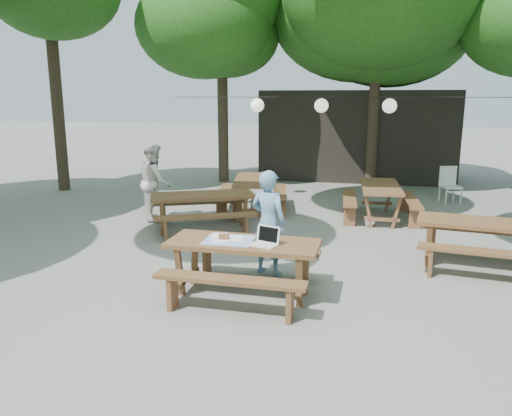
{
  "coord_description": "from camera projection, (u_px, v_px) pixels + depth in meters",
  "views": [
    {
      "loc": [
        1.23,
        -6.34,
        2.63
      ],
      "look_at": [
        -0.46,
        0.47,
        1.05
      ],
      "focal_mm": 35.0,
      "sensor_mm": 36.0,
      "label": 1
    }
  ],
  "objects": [
    {
      "name": "woman",
      "position": [
        269.0,
        223.0,
        7.39
      ],
      "size": [
        0.67,
        0.54,
        1.58
      ],
      "primitive_type": "imported",
      "rotation": [
        0.0,
        0.0,
        2.81
      ],
      "color": "#6A9AC1",
      "rests_on": "ground"
    },
    {
      "name": "pavilion",
      "position": [
        358.0,
        134.0,
        16.39
      ],
      "size": [
        6.0,
        3.0,
        2.8
      ],
      "primitive_type": "cube",
      "color": "black",
      "rests_on": "ground"
    },
    {
      "name": "ground",
      "position": [
        280.0,
        291.0,
        6.87
      ],
      "size": [
        80.0,
        80.0,
        0.0
      ],
      "primitive_type": "plane",
      "color": "slate",
      "rests_on": "ground"
    },
    {
      "name": "picnic_table_far_w",
      "position": [
        252.0,
        194.0,
        11.68
      ],
      "size": [
        1.94,
        2.19,
        0.75
      ],
      "rotation": [
        0.0,
        0.0,
        1.78
      ],
      "color": "#4F391C",
      "rests_on": "ground"
    },
    {
      "name": "tabletop_clutter",
      "position": [
        228.0,
        239.0,
        6.65
      ],
      "size": [
        0.68,
        0.6,
        0.08
      ],
      "color": "#335CAD",
      "rests_on": "main_picnic_table"
    },
    {
      "name": "paper_lanterns",
      "position": [
        322.0,
        105.0,
        12.07
      ],
      "size": [
        9.0,
        0.34,
        0.38
      ],
      "color": "black",
      "rests_on": "ground"
    },
    {
      "name": "plastic_chair",
      "position": [
        450.0,
        192.0,
        12.55
      ],
      "size": [
        0.56,
        0.56,
        0.9
      ],
      "rotation": [
        0.0,
        0.0,
        0.33
      ],
      "color": "white",
      "rests_on": "ground"
    },
    {
      "name": "second_person",
      "position": [
        155.0,
        182.0,
        10.73
      ],
      "size": [
        0.95,
        1.01,
        1.66
      ],
      "primitive_type": "imported",
      "rotation": [
        0.0,
        0.0,
        2.1
      ],
      "color": "silver",
      "rests_on": "ground"
    },
    {
      "name": "picnic_table_ne",
      "position": [
        484.0,
        244.0,
        7.71
      ],
      "size": [
        2.08,
        1.81,
        0.75
      ],
      "rotation": [
        0.0,
        0.0,
        -0.13
      ],
      "color": "#4F391C",
      "rests_on": "ground"
    },
    {
      "name": "picnic_table_nw",
      "position": [
        203.0,
        212.0,
        9.86
      ],
      "size": [
        2.39,
        2.24,
        0.75
      ],
      "rotation": [
        0.0,
        0.0,
        0.44
      ],
      "color": "#4F391C",
      "rests_on": "ground"
    },
    {
      "name": "main_picnic_table",
      "position": [
        243.0,
        267.0,
        6.67
      ],
      "size": [
        2.0,
        1.58,
        0.75
      ],
      "color": "#4F391C",
      "rests_on": "ground"
    },
    {
      "name": "picnic_table_far_e",
      "position": [
        380.0,
        201.0,
        10.84
      ],
      "size": [
        1.72,
        2.05,
        0.75
      ],
      "rotation": [
        0.0,
        0.0,
        1.65
      ],
      "color": "#4F391C",
      "rests_on": "ground"
    },
    {
      "name": "laptop",
      "position": [
        266.0,
        240.0,
        6.44
      ],
      "size": [
        0.4,
        0.35,
        0.24
      ],
      "rotation": [
        0.0,
        0.0,
        -0.32
      ],
      "color": "white",
      "rests_on": "main_picnic_table"
    }
  ]
}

